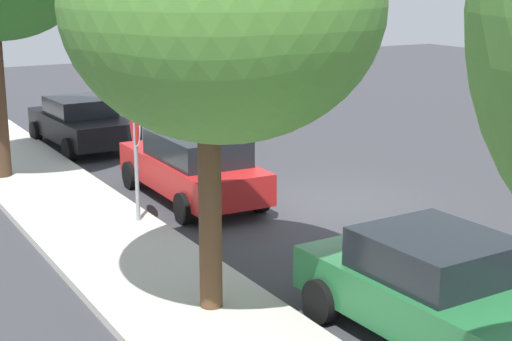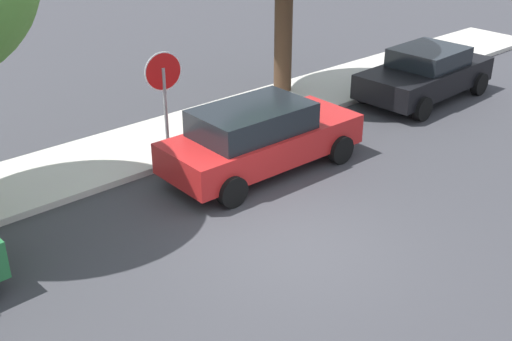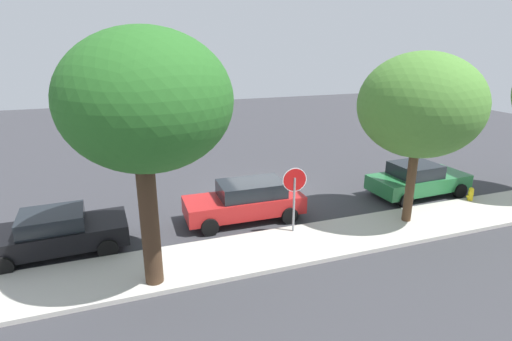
% 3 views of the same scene
% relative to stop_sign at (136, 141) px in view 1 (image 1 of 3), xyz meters
% --- Properties ---
extents(ground_plane, '(60.00, 60.00, 0.00)m').
position_rel_stop_sign_xyz_m(ground_plane, '(-0.28, -4.35, -1.73)').
color(ground_plane, '#38383D').
extents(sidewalk_curb, '(32.00, 2.48, 0.14)m').
position_rel_stop_sign_xyz_m(sidewalk_curb, '(-0.28, 0.86, -1.66)').
color(sidewalk_curb, beige).
rests_on(sidewalk_curb, ground_plane).
extents(stop_sign, '(0.85, 0.14, 2.49)m').
position_rel_stop_sign_xyz_m(stop_sign, '(0.00, 0.00, 0.00)').
color(stop_sign, gray).
rests_on(stop_sign, ground_plane).
extents(parked_car_red, '(4.53, 2.00, 1.52)m').
position_rel_stop_sign_xyz_m(parked_car_red, '(1.18, -1.76, -0.94)').
color(parked_car_red, red).
rests_on(parked_car_red, ground_plane).
extents(parked_car_green, '(4.46, 2.26, 1.50)m').
position_rel_stop_sign_xyz_m(parked_car_green, '(-6.79, -1.64, -0.98)').
color(parked_car_green, '#236B38').
rests_on(parked_car_green, ground_plane).
extents(parked_car_black, '(4.35, 2.19, 1.44)m').
position_rel_stop_sign_xyz_m(parked_car_black, '(7.72, -1.35, -0.99)').
color(parked_car_black, black).
rests_on(parked_car_black, ground_plane).
extents(street_tree_mid_block, '(4.34, 4.34, 6.29)m').
position_rel_stop_sign_xyz_m(street_tree_mid_block, '(-4.54, 0.44, 2.71)').
color(street_tree_mid_block, '#513823').
rests_on(street_tree_mid_block, ground_plane).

